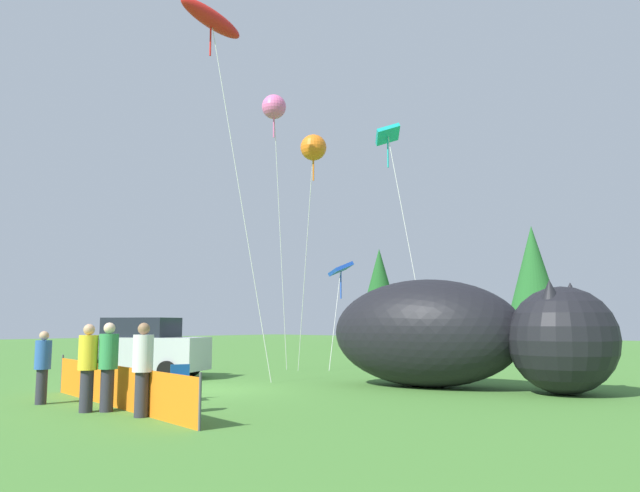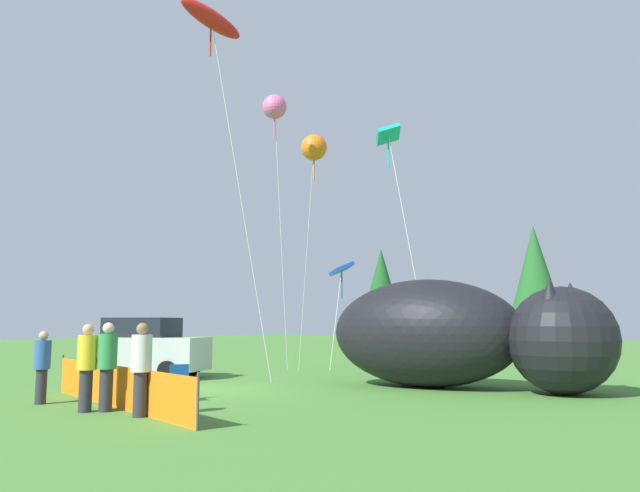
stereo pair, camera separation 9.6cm
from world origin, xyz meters
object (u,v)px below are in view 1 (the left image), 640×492
at_px(folding_chair, 181,380).
at_px(parked_car, 145,348).
at_px(inflatable_cat, 457,337).
at_px(spectator_in_yellow_shirt, 88,364).
at_px(kite_teal_diamond, 388,139).
at_px(spectator_in_grey_shirt, 143,365).
at_px(spectator_in_green_shirt, 108,363).
at_px(spectator_in_white_shirt, 43,364).
at_px(kite_orange_flower, 313,148).
at_px(kite_red_lizard, 211,20).
at_px(kite_pink_octopus, 274,108).
at_px(kite_blue_box, 341,270).

bearing_deg(folding_chair, parked_car, 178.37).
bearing_deg(inflatable_cat, spectator_in_yellow_shirt, -121.85).
bearing_deg(inflatable_cat, kite_teal_diamond, 134.38).
bearing_deg(spectator_in_grey_shirt, parked_car, 147.62).
distance_m(spectator_in_yellow_shirt, spectator_in_green_shirt, 0.41).
height_order(spectator_in_white_shirt, kite_orange_flower, kite_orange_flower).
xyz_separation_m(spectator_in_grey_shirt, spectator_in_yellow_shirt, (-1.46, -0.41, -0.01)).
distance_m(spectator_in_white_shirt, kite_red_lizard, 12.41).
bearing_deg(inflatable_cat, kite_red_lizard, -162.12).
height_order(inflatable_cat, spectator_in_green_shirt, inflatable_cat).
height_order(spectator_in_grey_shirt, spectator_in_green_shirt, spectator_in_green_shirt).
xyz_separation_m(spectator_in_yellow_shirt, kite_teal_diamond, (-1.09, 12.41, 7.88)).
bearing_deg(kite_pink_octopus, spectator_in_grey_shirt, -55.62).
relative_size(spectator_in_white_shirt, kite_red_lizard, 0.13).
relative_size(spectator_in_green_shirt, kite_pink_octopus, 0.17).
xyz_separation_m(inflatable_cat, kite_orange_flower, (-6.64, 1.07, 7.07)).
relative_size(spectator_in_grey_shirt, kite_pink_octopus, 0.17).
height_order(folding_chair, kite_teal_diamond, kite_teal_diamond).
bearing_deg(folding_chair, kite_red_lizard, 159.14).
height_order(parked_car, kite_red_lizard, kite_red_lizard).
bearing_deg(parked_car, spectator_in_green_shirt, -65.13).
xyz_separation_m(inflatable_cat, kite_red_lizard, (-6.74, -3.83, 10.45)).
height_order(parked_car, folding_chair, parked_car).
bearing_deg(spectator_in_yellow_shirt, inflatable_cat, 69.90).
bearing_deg(spectator_in_yellow_shirt, kite_orange_flower, 107.07).
bearing_deg(spectator_in_white_shirt, inflatable_cat, 60.11).
bearing_deg(kite_red_lizard, inflatable_cat, 29.62).
xyz_separation_m(spectator_in_grey_shirt, spectator_in_green_shirt, (-1.21, -0.08, 0.00)).
relative_size(parked_car, spectator_in_green_shirt, 2.36).
bearing_deg(parked_car, kite_orange_flower, 30.46).
xyz_separation_m(kite_orange_flower, kite_pink_octopus, (-2.15, -0.07, 2.11)).
bearing_deg(kite_orange_flower, inflatable_cat, -9.12).
distance_m(parked_car, spectator_in_white_shirt, 6.96).
bearing_deg(spectator_in_white_shirt, spectator_in_yellow_shirt, 1.97).
xyz_separation_m(kite_teal_diamond, kite_red_lizard, (-2.22, -6.87, 3.02)).
bearing_deg(kite_teal_diamond, folding_chair, -84.76).
bearing_deg(spectator_in_yellow_shirt, spectator_in_grey_shirt, 15.80).
bearing_deg(spectator_in_yellow_shirt, spectator_in_green_shirt, 53.55).
distance_m(spectator_in_grey_shirt, spectator_in_green_shirt, 1.22).
relative_size(spectator_in_green_shirt, kite_teal_diamond, 0.20).
height_order(spectator_in_grey_shirt, kite_blue_box, kite_blue_box).
bearing_deg(spectator_in_white_shirt, folding_chair, 54.76).
bearing_deg(spectator_in_white_shirt, kite_teal_diamond, 85.84).
xyz_separation_m(parked_car, spectator_in_yellow_shirt, (6.35, -5.36, -0.00)).
distance_m(folding_chair, kite_blue_box, 13.09).
xyz_separation_m(spectator_in_white_shirt, spectator_in_green_shirt, (2.24, 0.40, 0.11)).
distance_m(spectator_in_yellow_shirt, kite_red_lizard, 12.66).
relative_size(spectator_in_grey_shirt, kite_red_lizard, 0.15).
height_order(folding_chair, kite_pink_octopus, kite_pink_octopus).
bearing_deg(kite_red_lizard, kite_pink_octopus, 112.93).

